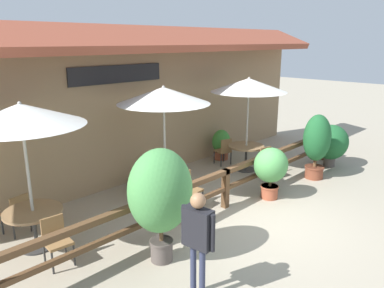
# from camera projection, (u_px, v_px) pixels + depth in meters

# --- Properties ---
(ground_plane) EXTENTS (60.00, 60.00, 0.00)m
(ground_plane) POSITION_uv_depth(u_px,v_px,m) (262.00, 221.00, 8.18)
(ground_plane) COLOR #9E937F
(building_facade) EXTENTS (14.28, 1.49, 4.23)m
(building_facade) POSITION_uv_depth(u_px,v_px,m) (141.00, 102.00, 10.36)
(building_facade) COLOR #997A56
(building_facade) RESTS_ON ground
(patio_railing) EXTENTS (10.40, 0.14, 0.95)m
(patio_railing) POSITION_uv_depth(u_px,v_px,m) (226.00, 180.00, 8.70)
(patio_railing) COLOR brown
(patio_railing) RESTS_ON ground
(patio_umbrella_near) EXTENTS (2.21, 2.21, 2.82)m
(patio_umbrella_near) POSITION_uv_depth(u_px,v_px,m) (21.00, 115.00, 6.46)
(patio_umbrella_near) COLOR #B7B2A8
(patio_umbrella_near) RESTS_ON ground
(dining_table_near) EXTENTS (1.07, 1.07, 0.78)m
(dining_table_near) POSITION_uv_depth(u_px,v_px,m) (34.00, 218.00, 6.98)
(dining_table_near) COLOR olive
(dining_table_near) RESTS_ON ground
(chair_near_streetside) EXTENTS (0.45, 0.45, 0.86)m
(chair_near_streetside) POSITION_uv_depth(u_px,v_px,m) (56.00, 239.00, 6.52)
(chair_near_streetside) COLOR olive
(chair_near_streetside) RESTS_ON ground
(chair_near_wallside) EXTENTS (0.50, 0.50, 0.86)m
(chair_near_wallside) POSITION_uv_depth(u_px,v_px,m) (17.00, 212.00, 7.54)
(chair_near_wallside) COLOR olive
(chair_near_wallside) RESTS_ON ground
(patio_umbrella_middle) EXTENTS (2.21, 2.21, 2.82)m
(patio_umbrella_middle) POSITION_uv_depth(u_px,v_px,m) (164.00, 96.00, 8.73)
(patio_umbrella_middle) COLOR #B7B2A8
(patio_umbrella_middle) RESTS_ON ground
(dining_table_middle) EXTENTS (1.07, 1.07, 0.78)m
(dining_table_middle) POSITION_uv_depth(u_px,v_px,m) (165.00, 174.00, 9.25)
(dining_table_middle) COLOR olive
(dining_table_middle) RESTS_ON ground
(chair_middle_streetside) EXTENTS (0.47, 0.47, 0.86)m
(chair_middle_streetside) POSITION_uv_depth(u_px,v_px,m) (189.00, 188.00, 8.78)
(chair_middle_streetside) COLOR olive
(chair_middle_streetside) RESTS_ON ground
(chair_middle_wallside) EXTENTS (0.49, 0.49, 0.86)m
(chair_middle_wallside) POSITION_uv_depth(u_px,v_px,m) (145.00, 172.00, 9.83)
(chair_middle_wallside) COLOR olive
(chair_middle_wallside) RESTS_ON ground
(patio_umbrella_far) EXTENTS (2.21, 2.21, 2.82)m
(patio_umbrella_far) POSITION_uv_depth(u_px,v_px,m) (249.00, 85.00, 10.76)
(patio_umbrella_far) COLOR #B7B2A8
(patio_umbrella_far) RESTS_ON ground
(dining_table_far) EXTENTS (1.07, 1.07, 0.78)m
(dining_table_far) POSITION_uv_depth(u_px,v_px,m) (246.00, 150.00, 11.29)
(dining_table_far) COLOR olive
(dining_table_far) RESTS_ON ground
(chair_far_streetside) EXTENTS (0.50, 0.50, 0.86)m
(chair_far_streetside) POSITION_uv_depth(u_px,v_px,m) (268.00, 161.00, 10.76)
(chair_far_streetside) COLOR olive
(chair_far_streetside) RESTS_ON ground
(chair_far_wallside) EXTENTS (0.51, 0.51, 0.86)m
(chair_far_wallside) POSITION_uv_depth(u_px,v_px,m) (224.00, 150.00, 11.82)
(chair_far_wallside) COLOR olive
(chair_far_wallside) RESTS_ON ground
(potted_plant_broad_leaf) EXTENTS (0.82, 0.74, 1.86)m
(potted_plant_broad_leaf) POSITION_uv_depth(u_px,v_px,m) (317.00, 142.00, 10.50)
(potted_plant_broad_leaf) COLOR brown
(potted_plant_broad_leaf) RESTS_ON ground
(potted_plant_tall_tropical) EXTENTS (0.90, 0.81, 1.30)m
(potted_plant_tall_tropical) POSITION_uv_depth(u_px,v_px,m) (271.00, 168.00, 9.20)
(potted_plant_tall_tropical) COLOR #9E4C33
(potted_plant_tall_tropical) RESTS_ON ground
(potted_plant_small_flowering) EXTENTS (1.17, 1.05, 2.09)m
(potted_plant_small_flowering) POSITION_uv_depth(u_px,v_px,m) (160.00, 193.00, 6.41)
(potted_plant_small_flowering) COLOR #564C47
(potted_plant_small_flowering) RESTS_ON ground
(potted_plant_entrance_palm) EXTENTS (1.13, 1.02, 1.32)m
(potted_plant_entrance_palm) POSITION_uv_depth(u_px,v_px,m) (331.00, 143.00, 11.59)
(potted_plant_entrance_palm) COLOR #564C47
(potted_plant_entrance_palm) RESTS_ON ground
(potted_plant_corner_fern) EXTENTS (0.64, 0.57, 1.00)m
(potted_plant_corner_fern) POSITION_uv_depth(u_px,v_px,m) (221.00, 144.00, 12.38)
(potted_plant_corner_fern) COLOR #9E4C33
(potted_plant_corner_fern) RESTS_ON ground
(pedestrian) EXTENTS (0.26, 0.60, 1.71)m
(pedestrian) POSITION_uv_depth(u_px,v_px,m) (198.00, 232.00, 5.52)
(pedestrian) COLOR #2D334C
(pedestrian) RESTS_ON ground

